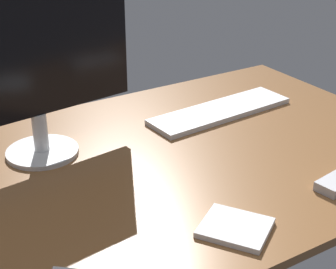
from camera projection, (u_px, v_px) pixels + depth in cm
name	position (u px, v px, depth cm)	size (l,w,h in cm)	color
desk	(149.00, 169.00, 124.53)	(140.00, 84.00, 2.00)	brown
monitor	(32.00, 63.00, 119.24)	(48.61, 17.17, 40.65)	silver
keyboard	(220.00, 111.00, 150.62)	(42.70, 11.84, 1.42)	silver
notepad	(235.00, 228.00, 101.06)	(12.47, 10.90, 1.16)	silver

